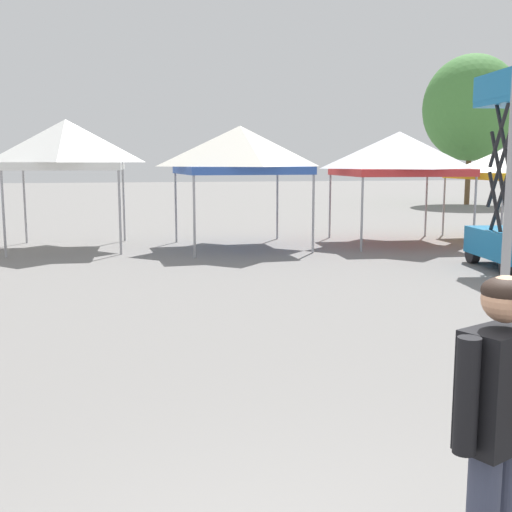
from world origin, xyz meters
name	(u,v)px	position (x,y,z in m)	size (l,w,h in m)	color
canopy_tent_left_of_center	(66,145)	(-2.42, 15.14, 2.75)	(3.01, 3.01, 3.41)	#9E9EA3
canopy_tent_behind_right	(240,150)	(2.09, 14.39, 2.62)	(3.40, 3.40, 3.25)	#9E9EA3
canopy_tent_center	(399,154)	(6.61, 14.32, 2.53)	(3.42, 3.42, 3.14)	#9E9EA3
person_foreground	(498,424)	(0.75, 0.21, 1.03)	(0.60, 0.39, 1.78)	#33384C
tree_behind_tents_left	(471,108)	(17.36, 28.99, 5.14)	(5.09, 5.09, 7.94)	brown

